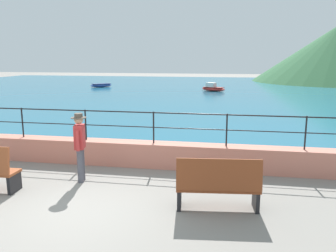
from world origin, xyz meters
name	(u,v)px	position (x,y,z in m)	size (l,w,h in m)	color
ground_plane	(71,211)	(0.00, 0.00, 0.00)	(120.00, 120.00, 0.00)	gray
promenade_wall	(120,153)	(0.00, 3.20, 0.35)	(20.00, 0.56, 0.70)	tan
railing	(119,120)	(0.00, 3.20, 1.33)	(18.44, 0.04, 0.90)	black
lake_water	(197,91)	(0.00, 25.84, 0.03)	(64.00, 44.32, 0.06)	#236B89
bench_far	(218,184)	(2.95, 0.58, 0.56)	(1.75, 0.74, 1.13)	brown
person_walking	(80,144)	(-0.52, 1.68, 0.98)	(0.38, 0.56, 1.75)	#4C4C56
boat_0	(213,88)	(1.53, 25.49, 0.33)	(2.46, 1.84, 0.76)	red
boat_1	(101,85)	(-10.08, 27.75, 0.26)	(2.25, 2.28, 0.36)	#2D4C9E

